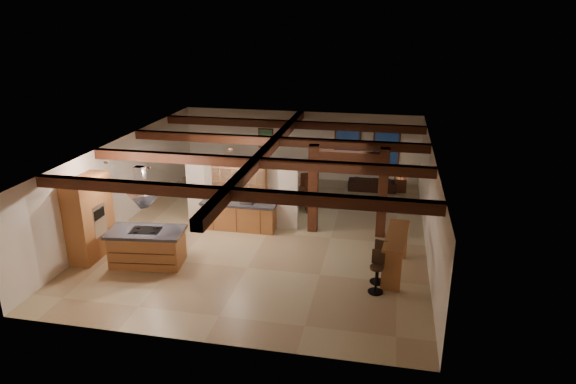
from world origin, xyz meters
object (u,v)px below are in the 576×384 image
dining_table (290,198)px  kitchen_island (147,247)px  bar_counter (396,247)px  sofa (372,183)px

dining_table → kitchen_island: bearing=-135.4°
kitchen_island → bar_counter: size_ratio=0.99×
kitchen_island → sofa: 9.80m
sofa → bar_counter: 7.01m
sofa → dining_table: bearing=39.1°
kitchen_island → bar_counter: 6.96m
kitchen_island → dining_table: 6.16m
dining_table → bar_counter: size_ratio=0.75×
dining_table → sofa: size_ratio=0.87×
dining_table → bar_counter: bearing=-65.0°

